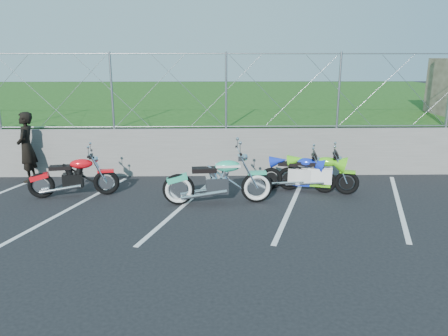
{
  "coord_description": "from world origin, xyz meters",
  "views": [
    {
      "loc": [
        0.68,
        -8.14,
        3.25
      ],
      "look_at": [
        0.9,
        1.3,
        0.77
      ],
      "focal_mm": 35.0,
      "sensor_mm": 36.0,
      "label": 1
    }
  ],
  "objects_px": {
    "naked_orange": "(75,178)",
    "sportbike_green": "(319,175)",
    "cruiser_turquoise": "(219,182)",
    "sportbike_blue": "(299,175)",
    "person_standing": "(27,147)"
  },
  "relations": [
    {
      "from": "cruiser_turquoise",
      "to": "naked_orange",
      "type": "bearing_deg",
      "value": 166.16
    },
    {
      "from": "naked_orange",
      "to": "sportbike_green",
      "type": "distance_m",
      "value": 5.76
    },
    {
      "from": "naked_orange",
      "to": "cruiser_turquoise",
      "type": "bearing_deg",
      "value": -18.81
    },
    {
      "from": "sportbike_green",
      "to": "person_standing",
      "type": "height_order",
      "value": "person_standing"
    },
    {
      "from": "sportbike_blue",
      "to": "person_standing",
      "type": "bearing_deg",
      "value": -173.06
    },
    {
      "from": "naked_orange",
      "to": "sportbike_blue",
      "type": "xyz_separation_m",
      "value": [
        5.3,
        0.3,
        -0.03
      ]
    },
    {
      "from": "cruiser_turquoise",
      "to": "person_standing",
      "type": "bearing_deg",
      "value": 155.25
    },
    {
      "from": "sportbike_green",
      "to": "sportbike_blue",
      "type": "height_order",
      "value": "sportbike_green"
    },
    {
      "from": "naked_orange",
      "to": "person_standing",
      "type": "xyz_separation_m",
      "value": [
        -1.6,
        1.29,
        0.47
      ]
    },
    {
      "from": "cruiser_turquoise",
      "to": "sportbike_blue",
      "type": "xyz_separation_m",
      "value": [
        1.94,
        0.87,
        -0.08
      ]
    },
    {
      "from": "naked_orange",
      "to": "sportbike_blue",
      "type": "bearing_deg",
      "value": -5.83
    },
    {
      "from": "sportbike_green",
      "to": "person_standing",
      "type": "relative_size",
      "value": 1.04
    },
    {
      "from": "sportbike_green",
      "to": "sportbike_blue",
      "type": "xyz_separation_m",
      "value": [
        -0.46,
        0.11,
        -0.02
      ]
    },
    {
      "from": "naked_orange",
      "to": "sportbike_green",
      "type": "relative_size",
      "value": 1.08
    },
    {
      "from": "sportbike_green",
      "to": "sportbike_blue",
      "type": "bearing_deg",
      "value": -177.7
    }
  ]
}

